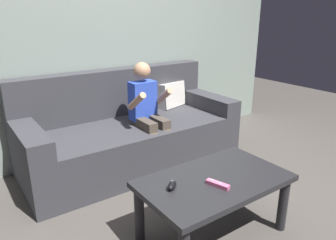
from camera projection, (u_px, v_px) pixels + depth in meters
The scene contains 7 objects.
ground_plane at pixel (229, 234), 2.04m from camera, with size 8.34×8.34×0.00m, color #4C4742.
wall_back at pixel (106, 22), 2.93m from camera, with size 4.17×0.05×2.50m, color gray.
couch at pixel (130, 133), 2.93m from camera, with size 1.92×0.80×0.84m.
person_seated_on_couch at pixel (148, 110), 2.76m from camera, with size 0.31×0.39×0.94m.
coffee_table at pixel (214, 188), 1.94m from camera, with size 0.90×0.54×0.40m.
game_remote_pink_near_edge at pixel (218, 184), 1.83m from camera, with size 0.08×0.14×0.03m.
nunchuk_black at pixel (172, 185), 1.80m from camera, with size 0.10×0.09×0.05m.
Camera 1 is at (-1.30, -1.17, 1.34)m, focal length 34.36 mm.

